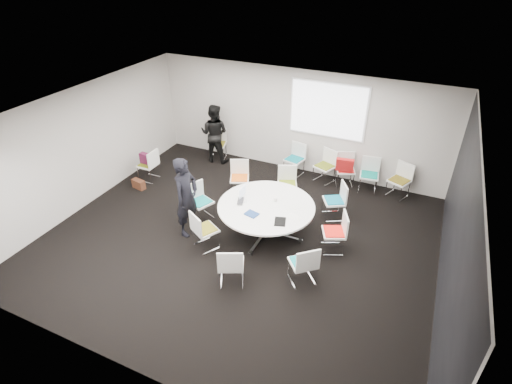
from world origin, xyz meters
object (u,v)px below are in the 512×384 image
at_px(cup, 276,199).
at_px(chair_back_b, 324,172).
at_px(person_main, 186,197).
at_px(chair_ring_g, 231,271).
at_px(chair_back_c, 345,175).
at_px(chair_back_e, 398,187).
at_px(chair_person_back, 218,149).
at_px(chair_ring_e, 201,208).
at_px(chair_ring_c, 287,191).
at_px(chair_spare_left, 149,170).
at_px(chair_back_d, 368,181).
at_px(maroon_bag, 147,159).
at_px(conference_table, 266,213).
at_px(chair_ring_h, 303,270).
at_px(chair_back_a, 294,165).
at_px(person_back, 214,133).
at_px(brown_bag, 139,184).
at_px(chair_ring_d, 240,184).
at_px(chair_ring_b, 334,207).
at_px(chair_ring_f, 205,236).
at_px(laptop, 242,201).
at_px(chair_ring_a, 334,239).

bearing_deg(cup, chair_back_b, 80.87).
distance_m(chair_back_b, person_main, 4.00).
height_order(chair_ring_g, chair_back_c, same).
bearing_deg(chair_back_e, chair_person_back, 24.03).
xyz_separation_m(chair_ring_e, chair_back_b, (2.09, 2.82, 0.00)).
bearing_deg(chair_back_c, chair_ring_g, 55.55).
height_order(chair_ring_c, chair_spare_left, same).
bearing_deg(chair_back_b, chair_back_d, -156.64).
bearing_deg(chair_ring_g, maroon_bag, 121.59).
height_order(chair_ring_e, chair_person_back, same).
xyz_separation_m(conference_table, chair_spare_left, (-3.77, 0.87, -0.25)).
distance_m(chair_ring_h, chair_back_a, 4.15).
distance_m(chair_back_b, person_back, 3.29).
bearing_deg(chair_back_a, brown_bag, 48.63).
bearing_deg(chair_back_c, chair_back_e, 158.53).
distance_m(chair_back_d, chair_spare_left, 5.76).
relative_size(chair_ring_d, chair_ring_h, 1.00).
distance_m(chair_ring_c, chair_person_back, 2.98).
relative_size(chair_ring_b, chair_back_c, 1.00).
bearing_deg(chair_person_back, chair_ring_d, 117.26).
distance_m(chair_back_b, cup, 2.57).
bearing_deg(chair_back_b, chair_ring_b, 136.69).
relative_size(chair_spare_left, brown_bag, 2.44).
xyz_separation_m(chair_ring_b, chair_ring_f, (-2.14, -2.16, 0.00)).
xyz_separation_m(person_main, maroon_bag, (-2.23, 1.52, -0.28)).
height_order(chair_back_b, laptop, chair_back_b).
distance_m(chair_ring_a, person_back, 4.95).
bearing_deg(chair_ring_f, chair_ring_g, -6.47).
distance_m(person_main, laptop, 1.19).
bearing_deg(person_back, chair_ring_d, 129.90).
bearing_deg(person_main, chair_back_e, -47.15).
bearing_deg(chair_ring_g, chair_ring_d, 88.87).
bearing_deg(chair_ring_g, chair_back_e, 36.79).
bearing_deg(chair_ring_a, chair_back_e, -42.62).
height_order(chair_ring_g, chair_person_back, same).
relative_size(chair_back_b, cup, 9.78).
bearing_deg(chair_back_c, conference_table, 47.84).
relative_size(chair_ring_c, brown_bag, 2.44).
distance_m(chair_person_back, maroon_bag, 2.20).
xyz_separation_m(chair_ring_a, chair_ring_e, (-3.06, -0.16, 0.00)).
bearing_deg(person_main, chair_ring_f, -115.67).
relative_size(chair_ring_b, chair_spare_left, 1.00).
height_order(chair_back_b, cup, chair_back_b).
distance_m(person_main, maroon_bag, 2.71).
bearing_deg(laptop, chair_back_b, -39.87).
height_order(chair_back_a, chair_person_back, same).
height_order(chair_back_d, person_back, person_back).
bearing_deg(chair_spare_left, chair_ring_e, -114.42).
relative_size(chair_back_b, person_back, 0.52).
xyz_separation_m(laptop, cup, (0.64, 0.31, 0.03)).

